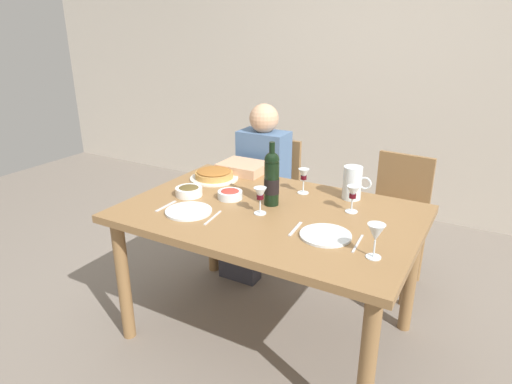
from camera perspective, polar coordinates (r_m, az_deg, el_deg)
name	(u,v)px	position (r m, az deg, el deg)	size (l,w,h in m)	color
ground_plane	(268,331)	(2.70, 1.59, -17.38)	(8.00, 8.00, 0.00)	slate
back_wall	(388,56)	(4.15, 16.52, 16.34)	(8.00, 0.10, 2.80)	beige
dining_table	(270,226)	(2.34, 1.76, -4.43)	(1.50, 1.00, 0.76)	olive
wine_bottle	(272,179)	(2.33, 2.01, 1.73)	(0.08, 0.08, 0.34)	black
water_pitcher	(352,185)	(2.48, 12.22, 0.92)	(0.16, 0.10, 0.18)	silver
baked_tart	(214,175)	(2.77, -5.38, 2.21)	(0.30, 0.30, 0.06)	silver
salad_bowl	(230,194)	(2.45, -3.34, -0.25)	(0.14, 0.14, 0.05)	silver
olive_bowl	(189,191)	(2.52, -8.58, 0.17)	(0.15, 0.15, 0.06)	white
wine_glass_left_diner	(376,234)	(1.87, 15.07, -5.17)	(0.07, 0.07, 0.15)	silver
wine_glass_right_diner	(353,194)	(2.30, 12.27, -0.23)	(0.06, 0.06, 0.14)	silver
wine_glass_centre	(304,176)	(2.51, 6.11, 2.07)	(0.06, 0.06, 0.14)	silver
wine_glass_spare	(260,195)	(2.23, 0.53, -0.40)	(0.07, 0.07, 0.14)	silver
dinner_plate_left_setting	(326,235)	(2.05, 8.88, -5.48)	(0.24, 0.24, 0.01)	silver
dinner_plate_right_setting	(189,211)	(2.30, -8.61, -2.43)	(0.24, 0.24, 0.01)	silver
fork_left_setting	(295,229)	(2.10, 5.06, -4.71)	(0.16, 0.01, 0.01)	silver
knife_left_setting	(358,244)	(2.01, 12.88, -6.44)	(0.18, 0.01, 0.01)	silver
knife_right_setting	(213,218)	(2.22, -5.54, -3.29)	(0.18, 0.01, 0.01)	silver
spoon_right_setting	(166,206)	(2.39, -11.45, -1.79)	(0.16, 0.01, 0.01)	silver
chair_left	(271,191)	(3.32, 1.96, 0.17)	(0.40, 0.40, 0.87)	olive
diner_left	(256,185)	(3.08, -0.04, 0.89)	(0.34, 0.50, 1.16)	#4C6B93
chair_right	(396,213)	(3.07, 17.46, -2.57)	(0.43, 0.43, 0.87)	olive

